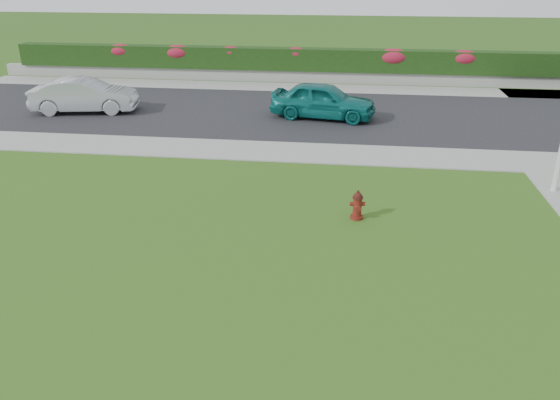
# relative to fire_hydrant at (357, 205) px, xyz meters

# --- Properties ---
(ground) EXTENTS (120.00, 120.00, 0.00)m
(ground) POSITION_rel_fire_hydrant_xyz_m (-1.05, -4.22, -0.35)
(ground) COLOR black
(ground) RESTS_ON ground
(street_far) EXTENTS (26.00, 8.00, 0.04)m
(street_far) POSITION_rel_fire_hydrant_xyz_m (-6.05, 9.78, -0.33)
(street_far) COLOR black
(street_far) RESTS_ON ground
(sidewalk_far) EXTENTS (24.00, 2.00, 0.04)m
(sidewalk_far) POSITION_rel_fire_hydrant_xyz_m (-7.05, 4.78, -0.33)
(sidewalk_far) COLOR gray
(sidewalk_far) RESTS_ON ground
(curb_corner) EXTENTS (2.00, 2.00, 0.04)m
(curb_corner) POSITION_rel_fire_hydrant_xyz_m (5.95, 4.78, -0.33)
(curb_corner) COLOR gray
(curb_corner) RESTS_ON ground
(sidewalk_beyond) EXTENTS (34.00, 2.00, 0.04)m
(sidewalk_beyond) POSITION_rel_fire_hydrant_xyz_m (-2.05, 14.78, -0.33)
(sidewalk_beyond) COLOR gray
(sidewalk_beyond) RESTS_ON ground
(retaining_wall) EXTENTS (34.00, 0.40, 0.60)m
(retaining_wall) POSITION_rel_fire_hydrant_xyz_m (-2.05, 16.28, -0.05)
(retaining_wall) COLOR gray
(retaining_wall) RESTS_ON ground
(hedge) EXTENTS (32.00, 0.90, 1.10)m
(hedge) POSITION_rel_fire_hydrant_xyz_m (-2.05, 16.38, 0.80)
(hedge) COLOR black
(hedge) RESTS_ON retaining_wall
(fire_hydrant) EXTENTS (0.38, 0.36, 0.73)m
(fire_hydrant) POSITION_rel_fire_hydrant_xyz_m (0.00, 0.00, 0.00)
(fire_hydrant) COLOR #55180D
(fire_hydrant) RESTS_ON ground
(sedan_teal) EXTENTS (4.32, 2.30, 1.40)m
(sedan_teal) POSITION_rel_fire_hydrant_xyz_m (-1.33, 9.15, 0.39)
(sedan_teal) COLOR #0D6662
(sedan_teal) RESTS_ON street_far
(sedan_silver) EXTENTS (4.40, 2.19, 1.39)m
(sedan_silver) POSITION_rel_fire_hydrant_xyz_m (-11.08, 8.84, 0.39)
(sedan_silver) COLOR #ABAFB3
(sedan_silver) RESTS_ON street_far
(flower_clump_a) EXTENTS (1.35, 0.87, 0.67)m
(flower_clump_a) POSITION_rel_fire_hydrant_xyz_m (-12.50, 16.28, 1.09)
(flower_clump_a) COLOR #BC203B
(flower_clump_a) RESTS_ON hedge
(flower_clump_b) EXTENTS (1.47, 0.95, 0.74)m
(flower_clump_b) POSITION_rel_fire_hydrant_xyz_m (-9.35, 16.28, 1.06)
(flower_clump_b) COLOR #BC203B
(flower_clump_b) RESTS_ON hedge
(flower_clump_c) EXTENTS (1.13, 0.73, 0.56)m
(flower_clump_c) POSITION_rel_fire_hydrant_xyz_m (-6.52, 16.28, 1.13)
(flower_clump_c) COLOR #BC203B
(flower_clump_c) RESTS_ON hedge
(flower_clump_d) EXTENTS (1.15, 0.74, 0.57)m
(flower_clump_d) POSITION_rel_fire_hydrant_xyz_m (-3.11, 16.28, 1.13)
(flower_clump_d) COLOR #BC203B
(flower_clump_d) RESTS_ON hedge
(flower_clump_e) EXTENTS (1.57, 1.01, 0.79)m
(flower_clump_e) POSITION_rel_fire_hydrant_xyz_m (1.77, 16.28, 1.04)
(flower_clump_e) COLOR #BC203B
(flower_clump_e) RESTS_ON hedge
(flower_clump_f) EXTENTS (1.46, 0.94, 0.73)m
(flower_clump_f) POSITION_rel_fire_hydrant_xyz_m (5.22, 16.28, 1.06)
(flower_clump_f) COLOR #BC203B
(flower_clump_f) RESTS_ON hedge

